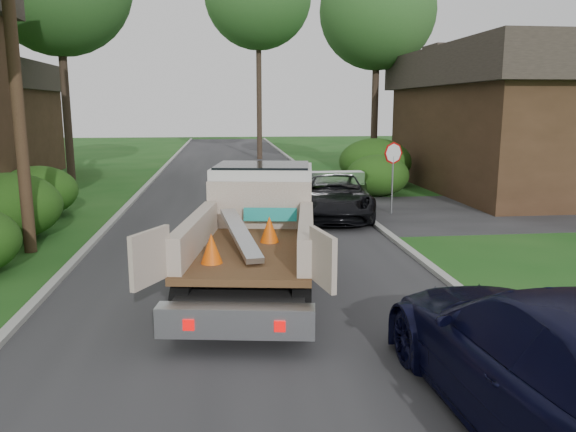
# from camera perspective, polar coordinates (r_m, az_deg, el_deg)

# --- Properties ---
(ground) EXTENTS (120.00, 120.00, 0.00)m
(ground) POSITION_cam_1_polar(r_m,az_deg,el_deg) (10.27, -3.13, -9.83)
(ground) COLOR #184A15
(ground) RESTS_ON ground
(road) EXTENTS (8.00, 90.00, 0.02)m
(road) POSITION_cam_1_polar(r_m,az_deg,el_deg) (19.92, -4.88, 0.46)
(road) COLOR #28282B
(road) RESTS_ON ground
(side_street) EXTENTS (16.00, 7.00, 0.02)m
(side_street) POSITION_cam_1_polar(r_m,az_deg,el_deg) (22.71, 27.08, 0.59)
(side_street) COLOR #28282B
(side_street) RESTS_ON ground
(curb_left) EXTENTS (0.20, 90.00, 0.12)m
(curb_left) POSITION_cam_1_polar(r_m,az_deg,el_deg) (20.22, -16.58, 0.35)
(curb_left) COLOR #9E9E99
(curb_left) RESTS_ON ground
(curb_right) EXTENTS (0.20, 90.00, 0.12)m
(curb_right) POSITION_cam_1_polar(r_m,az_deg,el_deg) (20.44, 6.68, 0.85)
(curb_right) COLOR #9E9E99
(curb_right) RESTS_ON ground
(stop_sign) EXTENTS (0.71, 0.32, 2.48)m
(stop_sign) POSITION_cam_1_polar(r_m,az_deg,el_deg) (19.54, 10.62, 5.36)
(stop_sign) COLOR slate
(stop_sign) RESTS_ON ground
(utility_pole) EXTENTS (2.42, 1.25, 10.00)m
(utility_pole) POSITION_cam_1_polar(r_m,az_deg,el_deg) (15.45, -26.19, 15.60)
(utility_pole) COLOR #382619
(utility_pole) RESTS_ON ground
(house_right) EXTENTS (9.72, 12.96, 6.20)m
(house_right) POSITION_cam_1_polar(r_m,az_deg,el_deg) (27.20, 23.62, 9.11)
(house_right) COLOR #392617
(house_right) RESTS_ON ground
(hedge_left_b) EXTENTS (2.86, 2.86, 1.87)m
(hedge_left_b) POSITION_cam_1_polar(r_m,az_deg,el_deg) (17.36, -26.53, 0.87)
(hedge_left_b) COLOR #143C0D
(hedge_left_b) RESTS_ON ground
(hedge_left_c) EXTENTS (2.60, 2.60, 1.70)m
(hedge_left_c) POSITION_cam_1_polar(r_m,az_deg,el_deg) (20.74, -24.07, 2.32)
(hedge_left_c) COLOR #143C0D
(hedge_left_c) RESTS_ON ground
(hedge_right_a) EXTENTS (2.60, 2.60, 1.70)m
(hedge_right_a) POSITION_cam_1_polar(r_m,az_deg,el_deg) (23.62, 9.09, 4.10)
(hedge_right_a) COLOR #143C0D
(hedge_right_a) RESTS_ON ground
(hedge_right_b) EXTENTS (3.38, 3.38, 2.21)m
(hedge_right_b) POSITION_cam_1_polar(r_m,az_deg,el_deg) (26.65, 8.83, 5.44)
(hedge_right_b) COLOR #143C0D
(hedge_right_b) RESTS_ON ground
(tree_right_far) EXTENTS (6.00, 6.00, 11.50)m
(tree_right_far) POSITION_cam_1_polar(r_m,az_deg,el_deg) (31.03, 9.09, 19.88)
(tree_right_far) COLOR #2D2119
(tree_right_far) RESTS_ON ground
(flatbed_truck) EXTENTS (3.50, 6.54, 2.36)m
(flatbed_truck) POSITION_cam_1_polar(r_m,az_deg,el_deg) (11.93, -3.01, -0.43)
(flatbed_truck) COLOR black
(flatbed_truck) RESTS_ON ground
(black_pickup) EXTENTS (3.25, 5.55, 1.45)m
(black_pickup) POSITION_cam_1_polar(r_m,az_deg,el_deg) (18.92, 4.78, 2.11)
(black_pickup) COLOR black
(black_pickup) RESTS_ON ground
(navy_suv) EXTENTS (2.61, 5.96, 1.70)m
(navy_suv) POSITION_cam_1_polar(r_m,az_deg,el_deg) (7.12, 25.77, -13.31)
(navy_suv) COLOR black
(navy_suv) RESTS_ON ground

